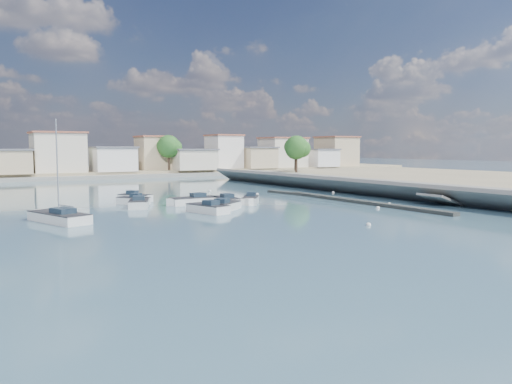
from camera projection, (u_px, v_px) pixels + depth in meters
ground at (198, 188)px, 79.62m from camera, size 400.00×400.00×0.00m
seawall_walkway at (410, 190)px, 65.79m from camera, size 5.00×90.00×1.80m
seawall_embankment at (509, 184)px, 76.76m from camera, size 49.65×90.00×2.90m
breakwater at (344, 200)px, 59.70m from camera, size 2.00×31.02×0.35m
far_shore_land at (113, 171)px, 124.12m from camera, size 160.00×40.00×1.40m
far_shore_quay at (138, 176)px, 106.15m from camera, size 160.00×2.50×0.80m
far_town at (175, 154)px, 116.27m from camera, size 113.01×12.80×8.35m
shore_trees at (180, 149)px, 107.40m from camera, size 74.56×38.32×7.92m
motorboat_a at (206, 209)px, 49.16m from camera, size 3.01×5.25×1.48m
motorboat_b at (225, 201)px, 56.49m from camera, size 2.47×5.49×1.48m
motorboat_c at (191, 201)px, 56.26m from camera, size 5.92×2.06×1.48m
motorboat_d at (251, 200)px, 57.04m from camera, size 3.58×4.08×1.48m
motorboat_e at (139, 203)px, 54.00m from camera, size 3.60×5.52×1.48m
motorboat_f at (132, 201)px, 56.47m from camera, size 3.47×3.75×1.48m
motorboat_g at (137, 198)px, 59.78m from camera, size 3.74×4.00×1.48m
motorboat_h at (225, 206)px, 51.09m from camera, size 4.92×4.51×1.48m
sailboat at (57, 217)px, 43.00m from camera, size 4.46×7.51×9.00m
mooring_buoys at (313, 200)px, 60.32m from camera, size 17.29×36.63×0.41m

